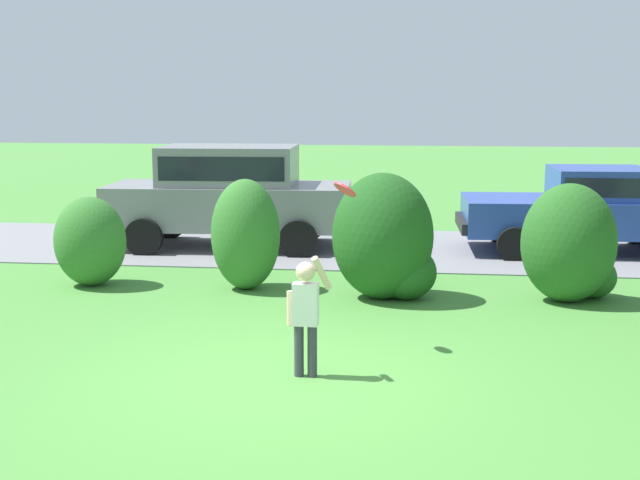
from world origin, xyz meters
The scene contains 10 objects.
ground_plane centered at (0.00, 0.00, 0.00)m, with size 80.00×80.00×0.00m, color #478438.
driveway_strip centered at (0.00, 7.82, 0.01)m, with size 28.00×4.40×0.02m, color slate.
shrub_near_tree centered at (-3.65, 4.11, 0.68)m, with size 1.09×0.97×1.36m.
shrub_centre_left centered at (-1.26, 4.16, 0.83)m, with size 1.03×0.95×1.65m.
shrub_centre centered at (0.84, 3.81, 0.83)m, with size 1.49×1.32×1.80m.
shrub_centre_right centered at (3.42, 3.95, 0.78)m, with size 1.40×1.17×1.67m.
parked_sedan centered at (4.28, 7.90, 0.85)m, with size 4.47×2.23×1.56m.
parked_suv centered at (-2.29, 7.62, 1.08)m, with size 4.78×2.26×1.92m.
child_thrower centered at (0.20, 0.21, 0.72)m, with size 0.46×0.26×1.29m.
frisbee centered at (0.49, 1.33, 1.83)m, with size 0.31×0.27×0.25m.
Camera 1 is at (1.43, -8.51, 2.92)m, focal length 49.52 mm.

